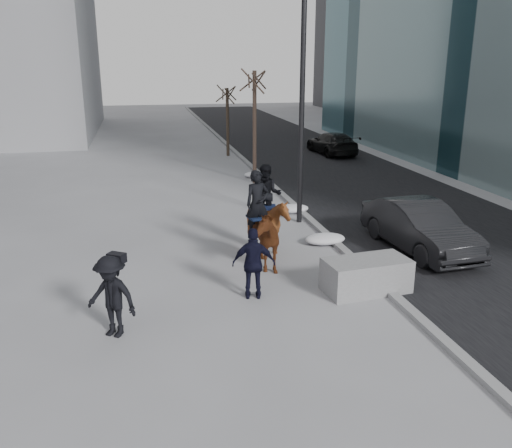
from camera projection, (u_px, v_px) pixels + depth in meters
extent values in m
plane|color=gray|center=(266.00, 297.00, 13.15)|extent=(120.00, 120.00, 0.00)
cube|color=black|center=(368.00, 190.00, 23.92)|extent=(8.00, 90.00, 0.01)
cube|color=gray|center=(281.00, 193.00, 23.09)|extent=(0.25, 90.00, 0.12)
cube|color=gray|center=(366.00, 275.00, 13.38)|extent=(2.18, 1.25, 0.83)
imported|color=black|center=(419.00, 227.00, 16.17)|extent=(1.94, 4.62, 1.49)
imported|color=black|center=(332.00, 143.00, 32.86)|extent=(2.18, 4.71, 1.33)
imported|color=#4A260E|center=(258.00, 236.00, 14.85)|extent=(1.28, 2.21, 1.76)
imported|color=black|center=(257.00, 204.00, 14.73)|extent=(0.73, 0.54, 1.84)
cube|color=black|center=(257.00, 217.00, 14.85)|extent=(0.57, 0.63, 0.06)
imported|color=#4D2C0F|center=(268.00, 224.00, 16.00)|extent=(1.79, 1.90, 1.72)
imported|color=black|center=(267.00, 195.00, 15.89)|extent=(1.03, 0.91, 1.79)
cube|color=#0E1735|center=(267.00, 207.00, 16.00)|extent=(0.62, 0.68, 0.06)
imported|color=black|center=(254.00, 264.00, 12.87)|extent=(1.09, 0.63, 1.75)
cylinder|color=orange|center=(247.00, 246.00, 13.30)|extent=(0.04, 0.18, 0.07)
imported|color=black|center=(111.00, 297.00, 11.08)|extent=(1.31, 1.17, 1.75)
cube|color=black|center=(117.00, 258.00, 11.13)|extent=(0.42, 0.38, 0.20)
cylinder|color=black|center=(302.00, 92.00, 17.94)|extent=(0.18, 0.18, 9.00)
ellipsoid|color=silver|center=(325.00, 239.00, 16.90)|extent=(1.28, 0.81, 0.33)
ellipsoid|color=silver|center=(256.00, 175.00, 26.44)|extent=(1.16, 0.73, 0.29)
ellipsoid|color=silver|center=(292.00, 209.00, 20.36)|extent=(1.23, 0.78, 0.31)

